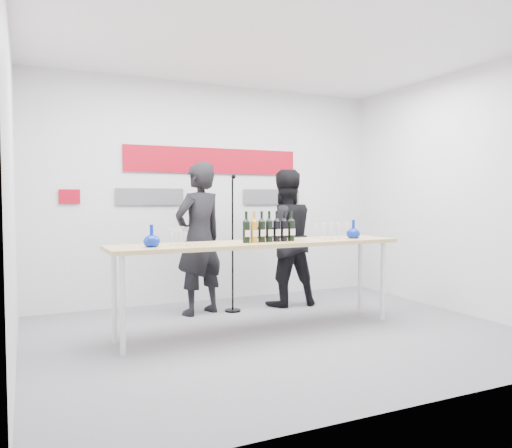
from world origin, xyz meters
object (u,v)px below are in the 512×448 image
at_px(mic_stand, 233,270).
at_px(presenter_left, 199,238).
at_px(tasting_table, 260,249).
at_px(presenter_right, 284,238).

bearing_deg(mic_stand, presenter_left, 155.08).
distance_m(tasting_table, presenter_left, 1.07).
bearing_deg(presenter_left, presenter_right, 159.43).
distance_m(presenter_right, mic_stand, 0.86).
distance_m(presenter_left, mic_stand, 0.59).
xyz_separation_m(tasting_table, mic_stand, (0.08, 0.96, -0.37)).
xyz_separation_m(tasting_table, presenter_right, (0.84, 1.02, 0.01)).
height_order(tasting_table, mic_stand, mic_stand).
bearing_deg(mic_stand, tasting_table, -111.89).
distance_m(presenter_left, presenter_right, 1.19).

